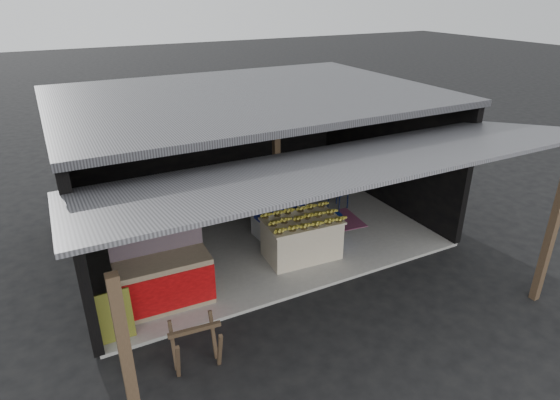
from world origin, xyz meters
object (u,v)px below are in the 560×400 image
white_crate (280,211)px  banana_table (302,238)px  plastic_chair (336,188)px  neighbor_stall (164,280)px  water_barrel (332,229)px  sawhorse (196,343)px

white_crate → banana_table: bearing=-95.8°
white_crate → plastic_chair: bearing=14.6°
white_crate → neighbor_stall: (-2.76, -1.26, -0.09)m
white_crate → water_barrel: size_ratio=2.02×
banana_table → white_crate: 1.00m
neighbor_stall → sawhorse: size_ratio=2.15×
banana_table → sawhorse: (-2.71, -1.83, -0.02)m
plastic_chair → sawhorse: bearing=-161.4°
banana_table → neighbor_stall: neighbor_stall is taller
sawhorse → plastic_chair: 5.69m
white_crate → water_barrel: white_crate is taller
white_crate → sawhorse: size_ratio=1.55×
white_crate → neighbor_stall: neighbor_stall is taller
white_crate → neighbor_stall: size_ratio=0.72×
plastic_chair → white_crate: bearing=-179.9°
white_crate → water_barrel: bearing=-45.1°
white_crate → neighbor_stall: 3.04m
neighbor_stall → water_barrel: (3.60, 0.52, -0.19)m
banana_table → plastic_chair: 2.42m
sawhorse → banana_table: bearing=39.1°
neighbor_stall → water_barrel: neighbor_stall is taller
plastic_chair → water_barrel: bearing=-144.1°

